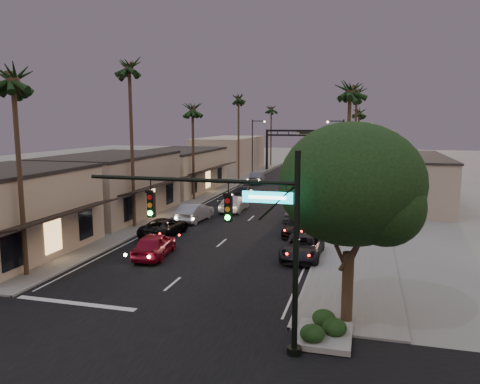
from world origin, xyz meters
The scene contains 33 objects.
ground centered at (0.00, 40.00, 0.00)m, with size 200.00×200.00×0.00m, color slate.
road centered at (0.00, 45.00, 0.00)m, with size 14.00×120.00×0.02m, color black.
cross_street centered at (0.00, 0.00, 0.00)m, with size 80.00×12.00×0.02m, color black.
sidewalk_left centered at (-9.50, 52.00, 0.06)m, with size 5.00×92.00×0.12m, color slate.
sidewalk_right centered at (9.50, 52.00, 0.06)m, with size 5.00×92.00×0.12m, color slate.
storefront_mid centered at (-13.00, 26.00, 2.75)m, with size 8.00×14.00×5.50m, color gray.
storefront_far centered at (-13.00, 42.00, 2.50)m, with size 8.00×16.00×5.00m, color #C0AC93.
storefront_dist centered at (-13.00, 65.00, 3.00)m, with size 8.00×20.00×6.00m, color gray.
building_right centered at (14.00, 40.00, 2.50)m, with size 8.00×18.00×5.00m, color gray.
traffic_signal centered at (5.69, 4.00, 5.08)m, with size 8.51×0.22×7.80m.
corner_tree centered at (9.48, 7.45, 5.98)m, with size 6.20×6.20×8.80m.
planter centered at (8.60, 5.50, 0.00)m, with size 2.20×2.60×0.24m, color gray.
arch centered at (0.00, 70.00, 5.53)m, with size 15.20×0.40×7.27m.
streetlight_right centered at (6.92, 45.00, 5.33)m, with size 2.13×0.30×9.00m.
streetlight_left centered at (-6.92, 58.00, 5.33)m, with size 2.13×0.30×9.00m.
palm_la centered at (-8.60, 9.00, 11.44)m, with size 3.20×3.20×13.20m.
palm_lb centered at (-8.60, 22.00, 13.39)m, with size 3.20×3.20×15.20m.
palm_lc centered at (-8.60, 36.00, 10.47)m, with size 3.20×3.20×12.20m.
palm_ld centered at (-8.60, 55.00, 12.42)m, with size 3.20×3.20×14.20m.
palm_ra centered at (8.60, 24.00, 11.44)m, with size 3.20×3.20×13.20m.
palm_rb centered at (8.60, 44.00, 12.42)m, with size 3.20×3.20×14.20m.
palm_rc centered at (8.60, 64.00, 10.47)m, with size 3.20×3.20×12.20m.
palm_far centered at (-8.30, 78.00, 11.44)m, with size 3.20×3.20×13.20m.
oncoming_red centered at (-3.22, 14.54, 0.81)m, with size 1.91×4.75×1.62m, color maroon.
oncoming_pickup centered at (-5.01, 20.04, 0.69)m, with size 2.28×4.95×1.38m, color black.
oncoming_silver centered at (-4.57, 25.54, 0.81)m, with size 1.71×4.90×1.61m, color gray.
oncoming_white centered at (-2.52, 31.04, 0.77)m, with size 2.15×5.28×1.53m, color silver.
oncoming_dgrey centered at (-3.58, 38.86, 0.78)m, with size 1.84×4.57×1.56m, color black.
oncoming_grey_far centered at (-4.97, 51.72, 0.82)m, with size 1.73×4.97×1.64m, color #515156.
curbside_near centered at (6.20, 16.83, 0.73)m, with size 2.43×5.27×1.46m, color black.
curbside_black centered at (4.94, 22.98, 0.69)m, with size 1.93×4.76×1.38m, color black.
curbside_grey centered at (4.13, 28.48, 0.84)m, with size 1.99×4.94×1.68m, color #4E4E53.
curbside_far centered at (6.20, 48.08, 0.73)m, with size 1.55×4.45×1.46m, color black.
Camera 1 is at (9.98, -12.70, 8.85)m, focal length 35.00 mm.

